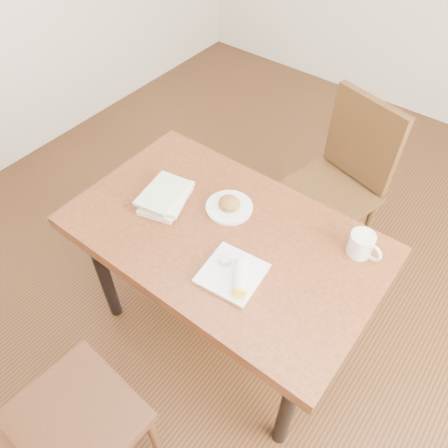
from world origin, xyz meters
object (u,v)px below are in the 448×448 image
Objects in this scene: table at (224,247)px; plate_scone at (229,206)px; plate_burrito at (235,274)px; book_stack at (166,197)px; coffee_mug at (362,244)px; chair_near at (44,434)px; chair_far at (341,177)px.

table is 0.17m from plate_scone.
plate_burrito is 0.88× the size of book_stack.
plate_scone reaches higher than table.
coffee_mug is 0.48m from plate_burrito.
plate_scone is at bearing -167.29° from coffee_mug.
plate_burrito is 0.47m from book_stack.
chair_near reaches higher than coffee_mug.
plate_scone is 0.74× the size of book_stack.
chair_far is 0.75m from plate_scone.
plate_burrito is at bearing -88.45° from chair_far.
book_stack is at bearing -117.72° from chair_far.
book_stack reaches higher than table.
table is 1.28× the size of chair_far.
plate_scone is 0.84× the size of plate_burrito.
plate_burrito is at bearing -128.51° from coffee_mug.
coffee_mug is at bearing 65.83° from chair_near.
chair_near is at bearing -88.94° from plate_scone.
table is at bearing -61.87° from plate_scone.
book_stack is (-0.75, -0.24, -0.02)m from coffee_mug.
coffee_mug reaches higher than plate_scone.
book_stack is at bearing -162.08° from coffee_mug.
book_stack is (-0.23, -0.13, 0.01)m from plate_scone.
chair_far is 4.17× the size of plate_burrito.
plate_scone is 1.41× the size of coffee_mug.
plate_scone is (-0.06, 0.11, 0.11)m from table.
table is 6.35× the size of plate_scone.
coffee_mug is at bearing 26.62° from table.
chair_far is at bearing 119.89° from coffee_mug.
table is 4.68× the size of book_stack.
book_stack is (-0.43, -0.81, 0.23)m from chair_far.
chair_near is at bearing -92.71° from table.
plate_scone is 0.26m from book_stack.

